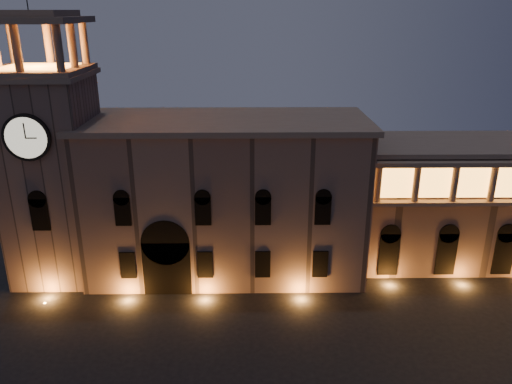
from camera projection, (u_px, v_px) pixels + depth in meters
government_building at (225, 197)px, 55.63m from camera, size 30.80×12.80×17.60m
clock_tower at (52, 168)px, 53.23m from camera, size 9.80×9.80×32.40m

